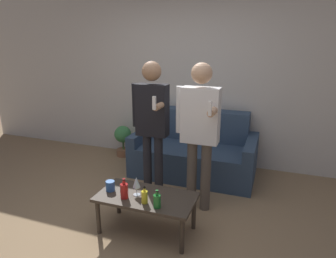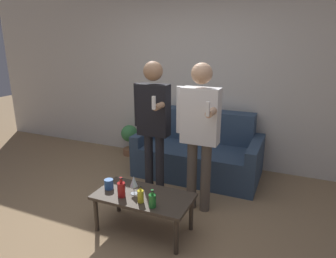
% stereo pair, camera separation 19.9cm
% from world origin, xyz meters
% --- Properties ---
extents(ground_plane, '(16.00, 16.00, 0.00)m').
position_xyz_m(ground_plane, '(0.00, 0.00, 0.00)').
color(ground_plane, '#997A56').
extents(wall_back, '(8.00, 0.06, 2.70)m').
position_xyz_m(wall_back, '(0.00, 2.13, 1.35)').
color(wall_back, silver).
rests_on(wall_back, ground_plane).
extents(couch, '(1.72, 0.92, 0.89)m').
position_xyz_m(couch, '(0.28, 1.64, 0.31)').
color(couch, '#334760').
rests_on(couch, ground_plane).
extents(coffee_table, '(0.98, 0.50, 0.40)m').
position_xyz_m(coffee_table, '(0.20, 0.07, 0.35)').
color(coffee_table, '#3D3328').
rests_on(coffee_table, ground_plane).
extents(bottle_orange, '(0.07, 0.07, 0.17)m').
position_xyz_m(bottle_orange, '(0.38, -0.09, 0.47)').
color(bottle_orange, '#23752D').
rests_on(bottle_orange, coffee_table).
extents(bottle_green, '(0.08, 0.08, 0.20)m').
position_xyz_m(bottle_green, '(0.02, -0.04, 0.48)').
color(bottle_green, '#B21E1E').
rests_on(bottle_green, coffee_table).
extents(bottle_dark, '(0.06, 0.06, 0.17)m').
position_xyz_m(bottle_dark, '(0.24, -0.06, 0.47)').
color(bottle_dark, yellow).
rests_on(bottle_dark, coffee_table).
extents(wine_glass_near, '(0.08, 0.08, 0.19)m').
position_xyz_m(wine_glass_near, '(0.11, 0.05, 0.53)').
color(wine_glass_near, silver).
rests_on(wine_glass_near, coffee_table).
extents(cup_on_table, '(0.09, 0.09, 0.10)m').
position_xyz_m(cup_on_table, '(-0.19, 0.05, 0.45)').
color(cup_on_table, '#3366B2').
rests_on(cup_on_table, coffee_table).
extents(person_standing_left, '(0.44, 0.42, 1.66)m').
position_xyz_m(person_standing_left, '(-0.02, 0.75, 1.00)').
color(person_standing_left, '#232328').
rests_on(person_standing_left, ground_plane).
extents(person_standing_right, '(0.48, 0.43, 1.66)m').
position_xyz_m(person_standing_right, '(0.57, 0.69, 0.99)').
color(person_standing_right, brown).
rests_on(person_standing_right, ground_plane).
extents(potted_plant, '(0.28, 0.28, 0.52)m').
position_xyz_m(potted_plant, '(-1.03, 1.87, 0.31)').
color(potted_plant, '#936042').
rests_on(potted_plant, ground_plane).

